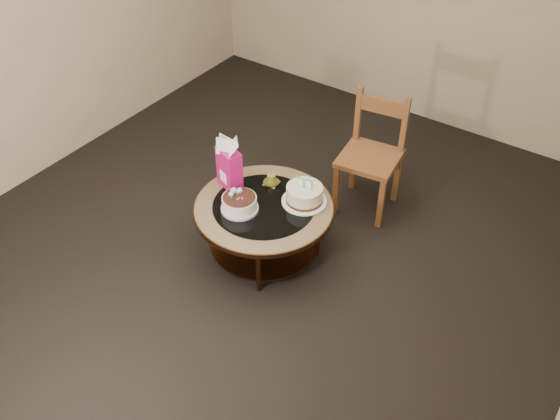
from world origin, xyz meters
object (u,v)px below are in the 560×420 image
Objects in this scene: cream_cake at (304,195)px; dining_chair at (371,154)px; gift_bag at (229,163)px; decorated_cake at (239,204)px; coffee_table at (264,214)px.

cream_cake is 0.34× the size of dining_chair.
dining_chair reaches higher than gift_bag.
decorated_cake is 0.33m from gift_bag.
cream_cake is 0.60m from gift_bag.
dining_chair is at bearing 74.71° from gift_bag.
gift_bag reaches higher than decorated_cake.
coffee_table is 3.77× the size of decorated_cake.
decorated_cake is 0.66× the size of gift_bag.
cream_cake is (0.33, 0.33, 0.01)m from decorated_cake.
decorated_cake reaches higher than coffee_table.
dining_chair is at bearing 66.94° from decorated_cake.
decorated_cake is at bearing -120.87° from dining_chair.
gift_bag is at bearing -134.98° from dining_chair.
coffee_table is at bearing -148.23° from cream_cake.
cream_cake is at bearing 45.10° from decorated_cake.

